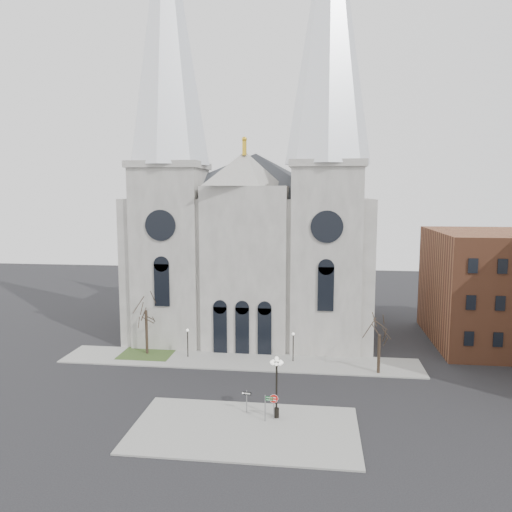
# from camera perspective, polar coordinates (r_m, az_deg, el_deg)

# --- Properties ---
(ground) EXTENTS (160.00, 160.00, 0.00)m
(ground) POSITION_cam_1_polar(r_m,az_deg,el_deg) (46.90, -4.16, -16.33)
(ground) COLOR black
(ground) RESTS_ON ground
(sidewalk_near) EXTENTS (18.00, 10.00, 0.14)m
(sidewalk_near) POSITION_cam_1_polar(r_m,az_deg,el_deg) (41.93, -1.32, -19.20)
(sidewalk_near) COLOR gray
(sidewalk_near) RESTS_ON ground
(sidewalk_far) EXTENTS (40.00, 6.00, 0.14)m
(sidewalk_far) POSITION_cam_1_polar(r_m,az_deg,el_deg) (56.96, -1.95, -11.88)
(sidewalk_far) COLOR gray
(sidewalk_far) RESTS_ON ground
(grass_patch) EXTENTS (6.00, 5.00, 0.18)m
(grass_patch) POSITION_cam_1_polar(r_m,az_deg,el_deg) (60.50, -12.32, -10.87)
(grass_patch) COLOR #334E21
(grass_patch) RESTS_ON ground
(cathedral) EXTENTS (33.00, 26.66, 54.00)m
(cathedral) POSITION_cam_1_polar(r_m,az_deg,el_deg) (65.54, -0.37, 7.03)
(cathedral) COLOR gray
(cathedral) RESTS_ON ground
(bg_building_brick) EXTENTS (14.00, 18.00, 14.00)m
(bg_building_brick) POSITION_cam_1_polar(r_m,az_deg,el_deg) (68.61, 25.27, -3.30)
(bg_building_brick) COLOR brown
(bg_building_brick) RESTS_ON ground
(tree_left) EXTENTS (3.20, 3.20, 7.50)m
(tree_left) POSITION_cam_1_polar(r_m,az_deg,el_deg) (59.04, -12.47, -5.79)
(tree_left) COLOR black
(tree_left) RESTS_ON ground
(tree_right) EXTENTS (3.20, 3.20, 6.00)m
(tree_right) POSITION_cam_1_polar(r_m,az_deg,el_deg) (53.46, 13.94, -8.45)
(tree_right) COLOR black
(tree_right) RESTS_ON ground
(ped_lamp_left) EXTENTS (0.32, 0.32, 3.26)m
(ped_lamp_left) POSITION_cam_1_polar(r_m,az_deg,el_deg) (57.94, -7.82, -9.27)
(ped_lamp_left) COLOR black
(ped_lamp_left) RESTS_ON sidewalk_far
(ped_lamp_right) EXTENTS (0.32, 0.32, 3.26)m
(ped_lamp_right) POSITION_cam_1_polar(r_m,az_deg,el_deg) (56.14, 4.27, -9.76)
(ped_lamp_right) COLOR black
(ped_lamp_right) RESTS_ON sidewalk_far
(stop_sign) EXTENTS (0.75, 0.25, 2.16)m
(stop_sign) POSITION_cam_1_polar(r_m,az_deg,el_deg) (42.78, 2.06, -16.23)
(stop_sign) COLOR slate
(stop_sign) RESTS_ON sidewalk_near
(globe_lamp) EXTENTS (1.14, 1.14, 5.27)m
(globe_lamp) POSITION_cam_1_polar(r_m,az_deg,el_deg) (42.42, 2.37, -13.90)
(globe_lamp) COLOR black
(globe_lamp) RESTS_ON sidewalk_near
(one_way_sign) EXTENTS (0.84, 0.11, 1.93)m
(one_way_sign) POSITION_cam_1_polar(r_m,az_deg,el_deg) (44.03, -1.07, -15.86)
(one_way_sign) COLOR slate
(one_way_sign) RESTS_ON sidewalk_near
(street_name_sign) EXTENTS (0.71, 0.15, 2.22)m
(street_name_sign) POSITION_cam_1_polar(r_m,az_deg,el_deg) (42.52, 1.16, -16.75)
(street_name_sign) COLOR slate
(street_name_sign) RESTS_ON sidewalk_near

